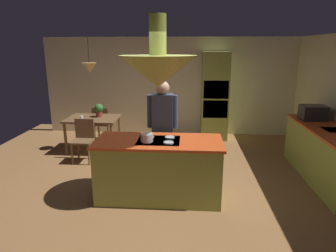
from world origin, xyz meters
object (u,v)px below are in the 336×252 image
Objects in this scene: person_at_island at (162,124)px; cooking_pot_on_cooktop at (147,138)px; chair_facing_island at (84,137)px; dining_table at (93,122)px; microwave_on_counter at (313,113)px; cup_on_table at (82,118)px; potted_plant_on_table at (99,110)px; kitchen_island at (159,169)px; chair_by_back_wall at (102,122)px; oven_tower at (215,96)px.

person_at_island is 0.84m from cooking_pot_on_cooktop.
chair_facing_island is at bearing 156.30° from person_at_island.
dining_table is 6.33× the size of cooking_pot_on_cooktop.
cup_on_table is at bearing 175.50° from microwave_on_counter.
person_at_island is at bearing -164.03° from microwave_on_counter.
potted_plant_on_table is at bearing 136.42° from person_at_island.
chair_facing_island is 2.90× the size of potted_plant_on_table.
microwave_on_counter is at bearing -8.85° from potted_plant_on_table.
cooking_pot_on_cooktop reaches higher than kitchen_island.
chair_facing_island is 0.56m from cup_on_table.
chair_by_back_wall is at bearing 78.46° from cup_on_table.
chair_by_back_wall is (0.00, 0.66, -0.16)m from dining_table.
chair_by_back_wall reaches higher than dining_table.
potted_plant_on_table reaches higher than cup_on_table.
microwave_on_counter is at bearing 164.65° from chair_by_back_wall.
chair_by_back_wall is 9.67× the size of cup_on_table.
person_at_island is 5.84× the size of potted_plant_on_table.
potted_plant_on_table is 1.67× the size of cooking_pot_on_cooktop.
dining_table is at bearing 124.63° from cooking_pot_on_cooktop.
oven_tower reaches higher than cup_on_table.
oven_tower is at bearing 66.58° from person_at_island.
chair_facing_island is at bearing 90.00° from chair_by_back_wall.
cup_on_table is at bearing -133.15° from potted_plant_on_table.
dining_table is 0.65× the size of person_at_island.
oven_tower is 2.78m from person_at_island.
oven_tower is 2.88m from potted_plant_on_table.
oven_tower reaches higher than microwave_on_counter.
cup_on_table is (-2.98, -1.36, -0.29)m from oven_tower.
person_at_island is 2.18m from potted_plant_on_table.
microwave_on_counter is (4.54, 0.07, 0.57)m from chair_facing_island.
oven_tower is 2.90m from chair_by_back_wall.
microwave_on_counter reaches higher than potted_plant_on_table.
oven_tower is 1.92× the size of dining_table.
oven_tower is 12.17× the size of cooking_pot_on_cooktop.
cooking_pot_on_cooktop is (1.54, -2.23, 0.35)m from dining_table.
chair_facing_island is (-1.70, 0.75, -0.51)m from person_at_island.
cooking_pot_on_cooktop is (1.54, -1.57, 0.51)m from chair_facing_island.
person_at_island is 1.92m from chair_facing_island.
oven_tower reaches higher than chair_by_back_wall.
chair_facing_island is at bearing -179.14° from microwave_on_counter.
chair_by_back_wall is at bearing 118.08° from cooking_pot_on_cooktop.
potted_plant_on_table reaches higher than kitchen_island.
oven_tower is 2.52× the size of chair_facing_island.
oven_tower is (1.10, 3.24, 0.62)m from kitchen_island.
chair_facing_island is 4.58m from microwave_on_counter.
oven_tower is 3.29m from cup_on_table.
potted_plant_on_table is 2.73m from cooking_pot_on_cooktop.
person_at_island is at bearing -23.70° from chair_facing_island.
dining_table is at bearing 90.00° from chair_facing_island.
dining_table is 3.80× the size of potted_plant_on_table.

